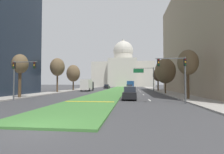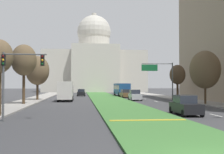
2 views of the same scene
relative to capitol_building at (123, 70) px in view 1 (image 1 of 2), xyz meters
The scene contains 22 objects.
ground_plane 50.11m from the capitol_building, 90.00° to the right, with size 260.00×260.00×0.00m, color #3D3D3F.
grass_median 55.00m from the capitol_building, 90.00° to the right, with size 6.24×89.89×0.14m, color #427A38.
median_curb_nose 88.39m from the capitol_building, 90.00° to the right, with size 5.61×0.50×0.04m, color gold.
lane_dashes_right 57.97m from the capitol_building, 82.81° to the right, with size 0.16×51.34×0.01m.
sidewalk_left 61.34m from the capitol_building, 102.57° to the right, with size 4.00×89.89×0.15m, color #9E9991.
sidewalk_right 61.34m from the capitol_building, 77.43° to the right, with size 4.00×89.89×0.15m, color #9E9991.
capitol_building is the anchor object (origin of this frame).
traffic_light_near_left 86.91m from the capitol_building, 96.51° to the right, with size 3.34×0.35×5.20m.
traffic_light_near_right 88.16m from the capitol_building, 83.59° to the right, with size 3.34×0.35×5.20m.
overhead_guide_sign 60.94m from the capitol_building, 81.67° to the right, with size 5.55×0.20×6.50m.
street_tree_left_near 84.35m from the capitol_building, 98.01° to the right, with size 2.30×2.30×6.58m.
street_tree_right_near 83.60m from the capitol_building, 81.36° to the right, with size 2.80×2.80×6.89m.
street_tree_left_mid 69.98m from the capitol_building, 100.32° to the right, with size 3.37×3.37×8.14m.
street_tree_right_mid 72.54m from the capitol_building, 80.70° to the right, with size 4.10×4.10×7.30m.
street_tree_left_far 59.90m from the capitol_building, 101.82° to the right, with size 3.96×3.96×7.59m.
street_tree_right_far 60.10m from the capitol_building, 78.18° to the right, with size 2.80×2.80×6.24m.
sedan_lead_stopped 83.78m from the capitol_building, 86.86° to the right, with size 2.00×4.74×1.78m.
sedan_midblock 60.56m from the capitol_building, 85.85° to the right, with size 1.92×4.33×1.84m.
sedan_distant 50.86m from the capitol_building, 85.10° to the right, with size 2.15×4.21×1.72m.
sedan_far_horizon 41.65m from the capitol_building, 96.79° to the right, with size 2.00×4.23×1.64m.
box_truck_delivery 61.90m from the capitol_building, 96.89° to the right, with size 2.40×6.40×3.20m.
city_bus 42.58m from the capitol_building, 83.72° to the right, with size 2.62×11.00×2.95m.
Camera 1 is at (4.66, -7.84, 2.32)m, focal length 27.15 mm.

